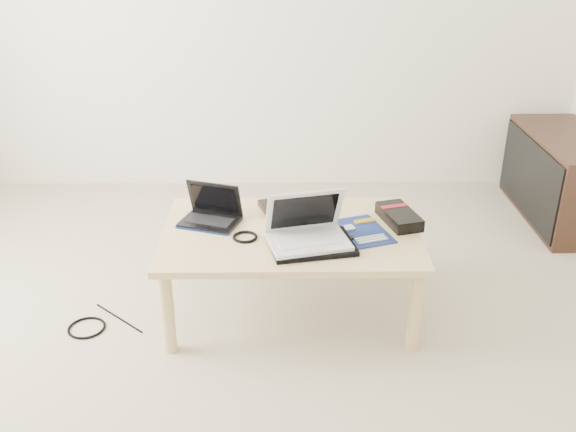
{
  "coord_description": "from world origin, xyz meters",
  "views": [
    {
      "loc": [
        0.14,
        -1.97,
        1.64
      ],
      "look_at": [
        0.17,
        0.49,
        0.47
      ],
      "focal_mm": 40.0,
      "sensor_mm": 36.0,
      "label": 1
    }
  ],
  "objects_px": {
    "white_laptop": "(307,231)",
    "gpu_box": "(399,216)",
    "media_cabinet": "(562,178)",
    "netbook": "(211,214)",
    "coffee_table": "(291,241)"
  },
  "relations": [
    {
      "from": "white_laptop",
      "to": "gpu_box",
      "type": "xyz_separation_m",
      "value": [
        0.41,
        0.21,
        -0.04
      ]
    },
    {
      "from": "media_cabinet",
      "to": "white_laptop",
      "type": "bearing_deg",
      "value": -144.51
    },
    {
      "from": "gpu_box",
      "to": "netbook",
      "type": "bearing_deg",
      "value": 179.22
    },
    {
      "from": "coffee_table",
      "to": "netbook",
      "type": "relative_size",
      "value": 3.79
    },
    {
      "from": "coffee_table",
      "to": "netbook",
      "type": "bearing_deg",
      "value": 165.11
    },
    {
      "from": "media_cabinet",
      "to": "white_laptop",
      "type": "xyz_separation_m",
      "value": [
        -1.52,
        -1.09,
        0.21
      ]
    },
    {
      "from": "media_cabinet",
      "to": "netbook",
      "type": "bearing_deg",
      "value": -155.96
    },
    {
      "from": "white_laptop",
      "to": "gpu_box",
      "type": "bearing_deg",
      "value": 26.96
    },
    {
      "from": "media_cabinet",
      "to": "white_laptop",
      "type": "relative_size",
      "value": 2.48
    },
    {
      "from": "netbook",
      "to": "white_laptop",
      "type": "relative_size",
      "value": 0.8
    },
    {
      "from": "coffee_table",
      "to": "netbook",
      "type": "xyz_separation_m",
      "value": [
        -0.35,
        0.09,
        0.09
      ]
    },
    {
      "from": "media_cabinet",
      "to": "gpu_box",
      "type": "bearing_deg",
      "value": -141.71
    },
    {
      "from": "netbook",
      "to": "gpu_box",
      "type": "bearing_deg",
      "value": -0.78
    },
    {
      "from": "coffee_table",
      "to": "media_cabinet",
      "type": "distance_m",
      "value": 1.86
    },
    {
      "from": "coffee_table",
      "to": "media_cabinet",
      "type": "xyz_separation_m",
      "value": [
        1.59,
        0.96,
        -0.1
      ]
    }
  ]
}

